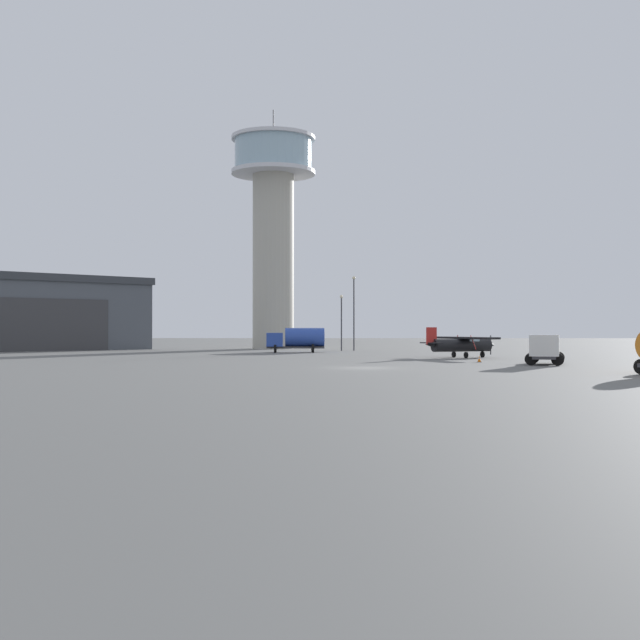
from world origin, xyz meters
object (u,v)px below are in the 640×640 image
control_tower (273,215)px  airplane_black (461,344)px  traffic_cone_near_left (479,359)px  light_post_west (354,307)px  truck_flatbed_white (545,350)px  light_post_east (341,317)px  truck_fuel_tanker_blue (297,339)px

control_tower → airplane_black: bearing=-59.7°
control_tower → traffic_cone_near_left: size_ratio=59.93×
traffic_cone_near_left → light_post_west: bearing=105.2°
truck_flatbed_white → light_post_east: (-16.14, 42.29, 3.34)m
light_post_east → traffic_cone_near_left: 39.12m
light_post_east → traffic_cone_near_left: (11.81, -37.05, -4.24)m
truck_flatbed_white → truck_fuel_tanker_blue: bearing=-131.5°
airplane_black → truck_fuel_tanker_blue: (-17.46, 18.61, 0.24)m
truck_fuel_tanker_blue → traffic_cone_near_left: truck_fuel_tanker_blue is taller
light_post_west → airplane_black: bearing=-69.0°
control_tower → light_post_west: (11.73, -10.98, -14.03)m
control_tower → airplane_black: size_ratio=3.52×
control_tower → traffic_cone_near_left: bearing=-65.6°
truck_fuel_tanker_blue → light_post_west: (7.28, 7.94, 4.19)m
airplane_black → truck_flatbed_white: bearing=-98.4°
truck_fuel_tanker_blue → light_post_west: bearing=-135.6°
truck_flatbed_white → light_post_west: bearing=-144.9°
truck_fuel_tanker_blue → traffic_cone_near_left: (17.42, -29.31, -1.38)m
truck_fuel_tanker_blue → traffic_cone_near_left: 34.12m
truck_fuel_tanker_blue → light_post_east: light_post_east is taller
airplane_black → traffic_cone_near_left: (-0.04, -10.70, -1.14)m
truck_fuel_tanker_blue → truck_flatbed_white: truck_fuel_tanker_blue is taller
light_post_west → light_post_east: light_post_west is taller
truck_flatbed_white → light_post_east: light_post_east is taller
light_post_east → airplane_black: bearing=-65.8°
airplane_black → truck_fuel_tanker_blue: size_ratio=1.39×
truck_fuel_tanker_blue → light_post_west: 11.56m
airplane_black → truck_fuel_tanker_blue: bearing=109.7°
light_post_west → control_tower: bearing=136.9°
light_post_west → traffic_cone_near_left: bearing=-74.8°
airplane_black → light_post_east: (-11.85, 26.35, 3.10)m
control_tower → traffic_cone_near_left: control_tower is taller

